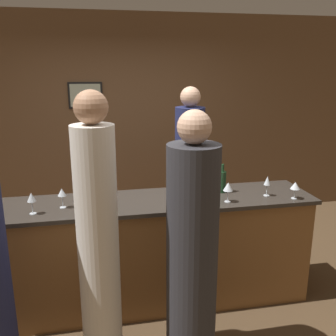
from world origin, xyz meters
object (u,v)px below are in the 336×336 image
at_px(guest_1, 98,244).
at_px(guest_2, 192,253).
at_px(bartender, 189,182).
at_px(wine_bottle_0, 222,181).
at_px(wine_bottle_1, 198,177).

relative_size(guest_1, guest_2, 1.07).
bearing_deg(bartender, wine_bottle_0, 102.93).
relative_size(guest_1, wine_bottle_0, 7.46).
xyz_separation_m(bartender, wine_bottle_0, (0.15, -0.64, 0.20)).
distance_m(guest_2, wine_bottle_0, 1.00).
distance_m(wine_bottle_0, wine_bottle_1, 0.24).
bearing_deg(wine_bottle_1, guest_2, -107.71).
bearing_deg(wine_bottle_1, guest_1, -136.92).
relative_size(wine_bottle_0, wine_bottle_1, 0.91).
distance_m(guest_2, wine_bottle_1, 1.05).
relative_size(bartender, wine_bottle_0, 7.24).
relative_size(bartender, guest_1, 0.97).
xyz_separation_m(guest_1, wine_bottle_1, (0.95, 0.88, 0.16)).
height_order(guest_2, wine_bottle_0, guest_2).
distance_m(bartender, guest_2, 1.51).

